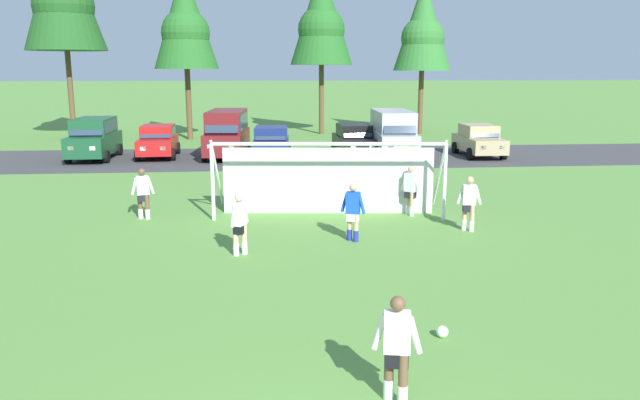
# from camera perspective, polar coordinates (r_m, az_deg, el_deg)

# --- Properties ---
(ground_plane) EXTENTS (400.00, 400.00, 0.00)m
(ground_plane) POSITION_cam_1_polar(r_m,az_deg,el_deg) (21.37, -4.41, -0.82)
(ground_plane) COLOR #598C3D
(parking_lot_strip) EXTENTS (52.00, 8.40, 0.01)m
(parking_lot_strip) POSITION_cam_1_polar(r_m,az_deg,el_deg) (33.44, -4.75, 3.90)
(parking_lot_strip) COLOR #3D3D3F
(parking_lot_strip) RESTS_ON ground
(soccer_ball) EXTENTS (0.22, 0.22, 0.22)m
(soccer_ball) POSITION_cam_1_polar(r_m,az_deg,el_deg) (11.63, 11.20, -11.81)
(soccer_ball) COLOR white
(soccer_ball) RESTS_ON ground
(soccer_goal) EXTENTS (7.56, 2.63, 2.57)m
(soccer_goal) POSITION_cam_1_polar(r_m,az_deg,el_deg) (20.26, 0.77, 2.22)
(soccer_goal) COLOR white
(soccer_goal) RESTS_ON ground
(player_striker_near) EXTENTS (0.58, 0.58, 1.64)m
(player_striker_near) POSITION_cam_1_polar(r_m,az_deg,el_deg) (20.46, 8.32, 0.86)
(player_striker_near) COLOR tan
(player_striker_near) RESTS_ON ground
(player_midfield_center) EXTENTS (0.75, 0.35, 1.64)m
(player_midfield_center) POSITION_cam_1_polar(r_m,az_deg,el_deg) (20.55, -15.99, 0.56)
(player_midfield_center) COLOR brown
(player_midfield_center) RESTS_ON ground
(player_defender_far) EXTENTS (0.72, 0.34, 1.64)m
(player_defender_far) POSITION_cam_1_polar(r_m,az_deg,el_deg) (9.18, 7.06, -13.55)
(player_defender_far) COLOR brown
(player_defender_far) RESTS_ON ground
(player_winger_left) EXTENTS (0.72, 0.32, 1.64)m
(player_winger_left) POSITION_cam_1_polar(r_m,az_deg,el_deg) (18.85, 13.54, -0.33)
(player_winger_left) COLOR tan
(player_winger_left) RESTS_ON ground
(player_winger_right) EXTENTS (0.48, 0.66, 1.64)m
(player_winger_right) POSITION_cam_1_polar(r_m,az_deg,el_deg) (16.08, -7.41, -2.22)
(player_winger_right) COLOR beige
(player_winger_right) RESTS_ON ground
(player_trailing_back) EXTENTS (0.69, 0.40, 1.64)m
(player_trailing_back) POSITION_cam_1_polar(r_m,az_deg,el_deg) (17.25, 3.05, -1.15)
(player_trailing_back) COLOR tan
(player_trailing_back) RESTS_ON ground
(parked_car_slot_far_left) EXTENTS (2.16, 4.61, 2.16)m
(parked_car_slot_far_left) POSITION_cam_1_polar(r_m,az_deg,el_deg) (34.84, -20.08, 5.38)
(parked_car_slot_far_left) COLOR #194C2D
(parked_car_slot_far_left) RESTS_ON ground
(parked_car_slot_left) EXTENTS (2.16, 4.27, 1.72)m
(parked_car_slot_left) POSITION_cam_1_polar(r_m,az_deg,el_deg) (34.55, -14.69, 5.27)
(parked_car_slot_left) COLOR red
(parked_car_slot_left) RESTS_ON ground
(parked_car_slot_center_left) EXTENTS (2.47, 4.94, 2.52)m
(parked_car_slot_center_left) POSITION_cam_1_polar(r_m,az_deg,el_deg) (33.65, -8.55, 6.15)
(parked_car_slot_center_left) COLOR maroon
(parked_car_slot_center_left) RESTS_ON ground
(parked_car_slot_center) EXTENTS (2.20, 4.28, 1.72)m
(parked_car_slot_center) POSITION_cam_1_polar(r_m,az_deg,el_deg) (32.66, -4.51, 5.25)
(parked_car_slot_center) COLOR navy
(parked_car_slot_center) RESTS_ON ground
(parked_car_slot_center_right) EXTENTS (2.22, 4.30, 1.72)m
(parked_car_slot_center_right) POSITION_cam_1_polar(r_m,az_deg,el_deg) (33.99, 3.19, 5.54)
(parked_car_slot_center_right) COLOR black
(parked_car_slot_center_right) RESTS_ON ground
(parked_car_slot_right) EXTENTS (2.30, 4.85, 2.52)m
(parked_car_slot_right) POSITION_cam_1_polar(r_m,az_deg,el_deg) (33.32, 6.73, 6.15)
(parked_car_slot_right) COLOR #B2B2BC
(parked_car_slot_right) RESTS_ON ground
(parked_car_slot_far_right) EXTENTS (2.05, 4.21, 1.72)m
(parked_car_slot_far_right) POSITION_cam_1_polar(r_m,az_deg,el_deg) (34.91, 14.42, 5.35)
(parked_car_slot_far_right) COLOR tan
(parked_car_slot_far_right) RESTS_ON ground
(tree_mid_left) EXTENTS (4.19, 4.19, 11.17)m
(tree_mid_left) POSITION_cam_1_polar(r_m,az_deg,el_deg) (42.62, -12.32, 15.79)
(tree_mid_left) COLOR brown
(tree_mid_left) RESTS_ON ground
(tree_center_back) EXTENTS (4.43, 4.43, 11.81)m
(tree_center_back) POSITION_cam_1_polar(r_m,az_deg,el_deg) (45.32, 0.13, 16.39)
(tree_center_back) COLOR brown
(tree_center_back) RESTS_ON ground
(tree_mid_right) EXTENTS (4.08, 4.08, 10.87)m
(tree_mid_right) POSITION_cam_1_polar(r_m,az_deg,el_deg) (45.82, 9.47, 15.37)
(tree_mid_right) COLOR brown
(tree_mid_right) RESTS_ON ground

